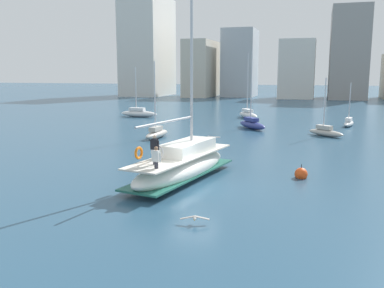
# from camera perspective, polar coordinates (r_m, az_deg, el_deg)

# --- Properties ---
(ground_plane) EXTENTS (400.00, 400.00, 0.00)m
(ground_plane) POSITION_cam_1_polar(r_m,az_deg,el_deg) (22.67, 0.39, -6.08)
(ground_plane) COLOR #284C66
(main_sailboat) EXTENTS (4.15, 9.88, 12.56)m
(main_sailboat) POSITION_cam_1_polar(r_m,az_deg,el_deg) (24.26, -1.30, -2.82)
(main_sailboat) COLOR white
(main_sailboat) RESTS_ON ground
(moored_sloop_near) EXTENTS (3.76, 3.30, 5.72)m
(moored_sloop_near) POSITION_cam_1_polar(r_m,az_deg,el_deg) (43.10, 17.85, 1.64)
(moored_sloop_near) COLOR #B7B2A8
(moored_sloop_near) RESTS_ON ground
(moored_sloop_far) EXTENTS (4.17, 4.79, 8.55)m
(moored_sloop_far) POSITION_cam_1_polar(r_m,az_deg,el_deg) (46.98, 8.24, 2.79)
(moored_sloop_far) COLOR navy
(moored_sloop_far) RESTS_ON ground
(moored_catamaran) EXTENTS (3.91, 5.06, 8.82)m
(moored_catamaran) POSITION_cam_1_polar(r_m,az_deg,el_deg) (58.00, 7.71, 4.12)
(moored_catamaran) COLOR white
(moored_catamaran) RESTS_ON ground
(moored_cutter_left) EXTENTS (1.69, 3.96, 5.08)m
(moored_cutter_left) POSITION_cam_1_polar(r_m,az_deg,el_deg) (52.00, 20.72, 2.77)
(moored_cutter_left) COLOR white
(moored_cutter_left) RESTS_ON ground
(moored_cutter_right) EXTENTS (1.28, 4.48, 7.25)m
(moored_cutter_right) POSITION_cam_1_polar(r_m,az_deg,el_deg) (39.98, -4.86, 1.56)
(moored_cutter_right) COLOR #B7B2A8
(moored_cutter_right) RESTS_ON ground
(moored_ketch_distant) EXTENTS (5.69, 1.77, 7.00)m
(moored_ketch_distant) POSITION_cam_1_polar(r_m,az_deg,el_deg) (59.46, -7.32, 4.25)
(moored_ketch_distant) COLOR white
(moored_ketch_distant) RESTS_ON ground
(seagull) EXTENTS (1.22, 0.50, 0.18)m
(seagull) POSITION_cam_1_polar(r_m,az_deg,el_deg) (17.39, 0.38, -10.14)
(seagull) COLOR silver
(seagull) RESTS_ON ground
(mooring_buoy) EXTENTS (0.77, 0.77, 0.98)m
(mooring_buoy) POSITION_cam_1_polar(r_m,az_deg,el_deg) (25.60, 14.75, -4.02)
(mooring_buoy) COLOR #EA4C19
(mooring_buoy) RESTS_ON ground
(waterfront_buildings) EXTENTS (89.73, 18.39, 26.20)m
(waterfront_buildings) POSITION_cam_1_polar(r_m,az_deg,el_deg) (108.93, 10.30, 11.41)
(waterfront_buildings) COLOR silver
(waterfront_buildings) RESTS_ON ground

